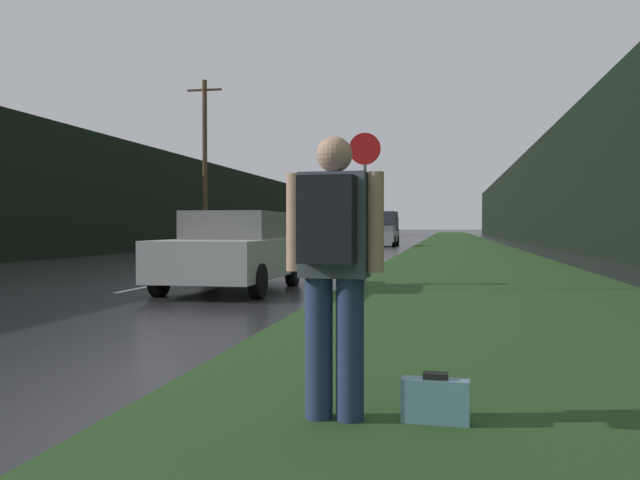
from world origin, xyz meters
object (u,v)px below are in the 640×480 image
object	(u,v)px
stop_sign	(365,197)
delivery_truck	(388,223)
hitchhiker_with_backpack	(333,259)
suitcase	(435,402)
car_passing_far	(382,235)
car_passing_near	(232,251)

from	to	relation	value
stop_sign	delivery_truck	world-z (taller)	delivery_truck
hitchhiker_with_backpack	suitcase	world-z (taller)	hitchhiker_with_backpack
hitchhiker_with_backpack	car_passing_far	world-z (taller)	hitchhiker_with_backpack
stop_sign	suitcase	bearing A→B (deg)	-80.23
car_passing_far	delivery_truck	bearing A→B (deg)	-85.51
hitchhiker_with_backpack	suitcase	bearing A→B (deg)	9.31
delivery_truck	suitcase	bearing A→B (deg)	-84.88
stop_sign	car_passing_far	bearing A→B (deg)	94.81
suitcase	car_passing_near	bearing A→B (deg)	118.98
hitchhiker_with_backpack	car_passing_near	world-z (taller)	hitchhiker_with_backpack
suitcase	car_passing_far	world-z (taller)	car_passing_far
car_passing_far	car_passing_near	bearing A→B (deg)	90.00
car_passing_near	suitcase	bearing A→B (deg)	115.87
suitcase	car_passing_near	world-z (taller)	car_passing_near
stop_sign	delivery_truck	xyz separation A→B (m)	(-6.59, 81.73, -0.06)
hitchhiker_with_backpack	suitcase	xyz separation A→B (m)	(0.64, 0.07, -0.90)
car_passing_near	car_passing_far	bearing A→B (deg)	-90.00
suitcase	car_passing_far	bearing A→B (deg)	99.05
stop_sign	suitcase	size ratio (longest dim) A/B	7.18
car_passing_far	delivery_truck	xyz separation A→B (m)	(-4.02, 51.13, 1.08)
car_passing_near	delivery_truck	world-z (taller)	delivery_truck
hitchhiker_with_backpack	delivery_truck	size ratio (longest dim) A/B	0.22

